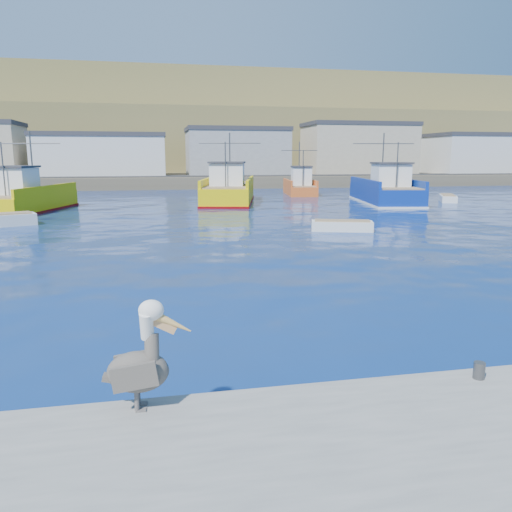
{
  "coord_description": "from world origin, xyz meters",
  "views": [
    {
      "loc": [
        -2.45,
        -10.66,
        4.33
      ],
      "look_at": [
        0.4,
        3.57,
        1.44
      ],
      "focal_mm": 35.0,
      "sensor_mm": 36.0,
      "label": 1
    }
  ],
  "objects_px": {
    "trawler_yellow_a": "(27,199)",
    "trawler_yellow_b": "(229,191)",
    "trawler_blue": "(385,191)",
    "skiff_mid": "(342,227)",
    "skiff_far": "(448,199)",
    "boat_orange": "(300,186)",
    "pelican": "(141,363)"
  },
  "relations": [
    {
      "from": "boat_orange",
      "to": "pelican",
      "type": "xyz_separation_m",
      "value": [
        -16.72,
        -48.6,
        0.22
      ]
    },
    {
      "from": "skiff_mid",
      "to": "skiff_far",
      "type": "distance_m",
      "value": 23.97
    },
    {
      "from": "trawler_yellow_a",
      "to": "trawler_blue",
      "type": "bearing_deg",
      "value": 2.65
    },
    {
      "from": "pelican",
      "to": "trawler_yellow_a",
      "type": "bearing_deg",
      "value": 105.52
    },
    {
      "from": "trawler_blue",
      "to": "skiff_far",
      "type": "xyz_separation_m",
      "value": [
        6.63,
        0.02,
        -0.82
      ]
    },
    {
      "from": "trawler_yellow_a",
      "to": "trawler_yellow_b",
      "type": "relative_size",
      "value": 0.86
    },
    {
      "from": "trawler_yellow_b",
      "to": "pelican",
      "type": "relative_size",
      "value": 7.73
    },
    {
      "from": "trawler_yellow_a",
      "to": "trawler_yellow_b",
      "type": "distance_m",
      "value": 17.76
    },
    {
      "from": "boat_orange",
      "to": "pelican",
      "type": "relative_size",
      "value": 4.85
    },
    {
      "from": "trawler_yellow_b",
      "to": "skiff_far",
      "type": "xyz_separation_m",
      "value": [
        21.19,
        -3.36,
        -0.84
      ]
    },
    {
      "from": "trawler_blue",
      "to": "skiff_mid",
      "type": "relative_size",
      "value": 3.4
    },
    {
      "from": "skiff_mid",
      "to": "skiff_far",
      "type": "height_order",
      "value": "skiff_far"
    },
    {
      "from": "trawler_yellow_b",
      "to": "skiff_far",
      "type": "height_order",
      "value": "trawler_yellow_b"
    },
    {
      "from": "skiff_mid",
      "to": "pelican",
      "type": "bearing_deg",
      "value": -118.49
    },
    {
      "from": "trawler_yellow_b",
      "to": "boat_orange",
      "type": "relative_size",
      "value": 1.59
    },
    {
      "from": "trawler_blue",
      "to": "pelican",
      "type": "xyz_separation_m",
      "value": [
        -21.77,
        -37.02,
        0.14
      ]
    },
    {
      "from": "trawler_blue",
      "to": "pelican",
      "type": "height_order",
      "value": "trawler_blue"
    },
    {
      "from": "trawler_yellow_a",
      "to": "skiff_mid",
      "type": "xyz_separation_m",
      "value": [
        20.97,
        -15.09,
        -0.77
      ]
    },
    {
      "from": "trawler_yellow_b",
      "to": "pelican",
      "type": "bearing_deg",
      "value": -100.12
    },
    {
      "from": "trawler_yellow_a",
      "to": "trawler_blue",
      "type": "relative_size",
      "value": 0.89
    },
    {
      "from": "trawler_yellow_a",
      "to": "trawler_yellow_b",
      "type": "xyz_separation_m",
      "value": [
        17.08,
        4.85,
        0.1
      ]
    },
    {
      "from": "skiff_far",
      "to": "pelican",
      "type": "height_order",
      "value": "pelican"
    },
    {
      "from": "trawler_yellow_b",
      "to": "skiff_mid",
      "type": "relative_size",
      "value": 3.53
    },
    {
      "from": "trawler_yellow_b",
      "to": "trawler_blue",
      "type": "distance_m",
      "value": 14.95
    },
    {
      "from": "trawler_yellow_a",
      "to": "skiff_mid",
      "type": "height_order",
      "value": "trawler_yellow_a"
    },
    {
      "from": "trawler_yellow_b",
      "to": "boat_orange",
      "type": "bearing_deg",
      "value": 40.79
    },
    {
      "from": "trawler_yellow_a",
      "to": "skiff_far",
      "type": "bearing_deg",
      "value": 2.22
    },
    {
      "from": "trawler_blue",
      "to": "trawler_yellow_a",
      "type": "bearing_deg",
      "value": -177.35
    },
    {
      "from": "trawler_blue",
      "to": "boat_orange",
      "type": "distance_m",
      "value": 12.64
    },
    {
      "from": "skiff_mid",
      "to": "pelican",
      "type": "height_order",
      "value": "pelican"
    },
    {
      "from": "boat_orange",
      "to": "pelican",
      "type": "height_order",
      "value": "boat_orange"
    },
    {
      "from": "trawler_yellow_b",
      "to": "skiff_far",
      "type": "bearing_deg",
      "value": -9.01
    }
  ]
}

